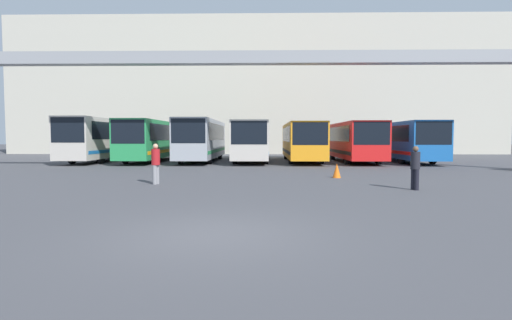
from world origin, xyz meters
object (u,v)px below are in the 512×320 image
pedestrian_mid_left (156,163)px  bus_slot_1 (152,138)px  bus_slot_3 (252,139)px  pedestrian_near_center (415,167)px  bus_slot_2 (202,138)px  traffic_cone (337,171)px  bus_slot_5 (354,140)px  bus_slot_4 (302,140)px  bus_slot_6 (401,139)px  bus_slot_0 (105,137)px

pedestrian_mid_left → bus_slot_1: bearing=37.4°
bus_slot_1 → bus_slot_3: size_ratio=0.99×
pedestrian_near_center → bus_slot_1: bearing=15.6°
bus_slot_1 → pedestrian_near_center: 22.44m
bus_slot_2 → pedestrian_mid_left: bearing=-88.1°
pedestrian_near_center → bus_slot_2: bearing=6.7°
bus_slot_1 → traffic_cone: size_ratio=16.74×
bus_slot_5 → traffic_cone: 12.88m
bus_slot_1 → traffic_cone: bus_slot_1 is taller
bus_slot_2 → pedestrian_near_center: (10.46, -17.31, -1.03)m
bus_slot_3 → pedestrian_mid_left: size_ratio=7.00×
bus_slot_4 → pedestrian_mid_left: bearing=-115.5°
bus_slot_5 → bus_slot_6: bearing=13.9°
bus_slot_4 → bus_slot_0: bearing=178.8°
bus_slot_1 → bus_slot_5: bus_slot_1 is taller
bus_slot_2 → traffic_cone: bearing=-57.0°
bus_slot_4 → bus_slot_6: (7.96, 0.45, 0.03)m
pedestrian_near_center → traffic_cone: 4.83m
bus_slot_2 → pedestrian_mid_left: (0.53, -15.71, -1.00)m
bus_slot_5 → traffic_cone: bus_slot_5 is taller
traffic_cone → bus_slot_4: bearing=92.0°
bus_slot_4 → bus_slot_6: 7.97m
pedestrian_mid_left → pedestrian_near_center: bearing=-77.9°
bus_slot_2 → bus_slot_4: 7.96m
bus_slot_2 → bus_slot_5: 11.96m
bus_slot_2 → pedestrian_mid_left: size_ratio=7.13×
bus_slot_0 → pedestrian_near_center: size_ratio=7.66×
bus_slot_1 → bus_slot_3: 7.96m
bus_slot_0 → bus_slot_5: bus_slot_0 is taller
bus_slot_0 → bus_slot_3: 11.95m
bus_slot_3 → bus_slot_4: bearing=-0.1°
bus_slot_3 → traffic_cone: 13.67m
bus_slot_6 → pedestrian_mid_left: bus_slot_6 is taller
bus_slot_6 → bus_slot_5: bearing=-166.1°
bus_slot_4 → pedestrian_mid_left: bus_slot_4 is taller
pedestrian_mid_left → pedestrian_near_center: 10.06m
bus_slot_1 → traffic_cone: (12.39, -12.80, -1.49)m
bus_slot_2 → pedestrian_mid_left: bus_slot_2 is taller
bus_slot_4 → bus_slot_6: size_ratio=0.93×
bus_slot_1 → pedestrian_mid_left: 16.22m
traffic_cone → bus_slot_5: bearing=74.0°
bus_slot_3 → bus_slot_5: (7.96, -0.55, -0.04)m
bus_slot_4 → traffic_cone: size_ratio=16.89×
bus_slot_5 → pedestrian_near_center: (-1.48, -16.66, -0.89)m
pedestrian_mid_left → traffic_cone: size_ratio=2.42×
bus_slot_1 → pedestrian_near_center: bearing=-49.9°
bus_slot_2 → bus_slot_6: bus_slot_2 is taller
bus_slot_1 → pedestrian_mid_left: (4.51, -15.55, -0.95)m
bus_slot_3 → traffic_cone: size_ratio=16.91×
bus_slot_3 → bus_slot_5: size_ratio=1.10×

